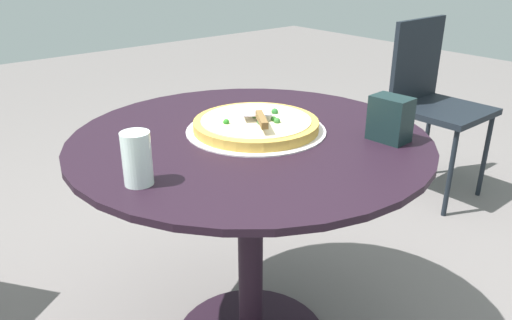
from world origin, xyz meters
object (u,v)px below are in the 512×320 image
Objects in this scene: napkin_dispenser at (390,119)px; patio_chair_corner at (432,95)px; patio_table at (250,196)px; pizza_on_tray at (256,125)px; drinking_cup at (137,159)px; pizza_server at (258,115)px.

patio_chair_corner reaches higher than napkin_dispenser.
patio_table is 0.21m from pizza_on_tray.
patio_table is at bearing 28.11° from pizza_on_tray.
napkin_dispenser is 0.14× the size of patio_chair_corner.
patio_chair_corner is at bearing -168.66° from pizza_on_tray.
patio_table is 0.46m from drinking_cup.
drinking_cup is 1.00× the size of napkin_dispenser.
napkin_dispenser is (-0.25, 0.26, 0.00)m from pizza_server.
drinking_cup is at bearing 13.18° from pizza_on_tray.
pizza_server is at bearing 159.84° from patio_table.
pizza_server is at bearing -170.22° from drinking_cup.
drinking_cup and napkin_dispenser have the same top height.
napkin_dispenser reaches higher than pizza_on_tray.
pizza_server reaches higher than patio_table.
pizza_on_tray is 1.43m from patio_chair_corner.
pizza_on_tray is 3.29× the size of napkin_dispenser.
drinking_cup is at bearing -110.37° from napkin_dispenser.
patio_chair_corner is (-1.80, -0.38, -0.27)m from drinking_cup.
drinking_cup is at bearing 11.44° from patio_table.
pizza_server is (0.02, 0.03, 0.04)m from pizza_on_tray.
patio_table is at bearing -168.56° from drinking_cup.
napkin_dispenser reaches higher than pizza_server.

